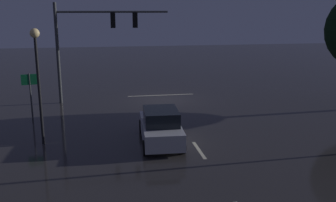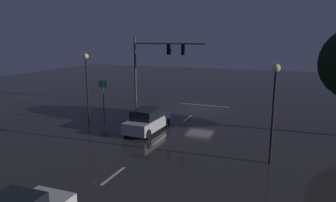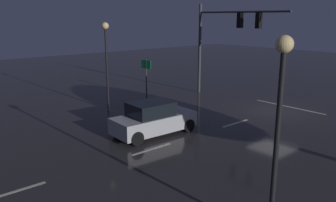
{
  "view_description": "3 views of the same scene",
  "coord_description": "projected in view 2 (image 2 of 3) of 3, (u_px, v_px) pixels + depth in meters",
  "views": [
    {
      "loc": [
        4.23,
        26.05,
        6.39
      ],
      "look_at": [
        1.05,
        7.61,
        1.82
      ],
      "focal_mm": 40.65,
      "sensor_mm": 36.0,
      "label": 1
    },
    {
      "loc": [
        -7.78,
        28.35,
        6.73
      ],
      "look_at": [
        1.17,
        5.57,
        1.72
      ],
      "focal_mm": 33.15,
      "sensor_mm": 36.0,
      "label": 2
    },
    {
      "loc": [
        -11.59,
        19.0,
        5.84
      ],
      "look_at": [
        1.19,
        8.0,
        1.71
      ],
      "focal_mm": 36.92,
      "sensor_mm": 36.0,
      "label": 3
    }
  ],
  "objects": [
    {
      "name": "ground_plane",
      "position": [
        200.0,
        109.0,
        29.99
      ],
      "size": [
        80.0,
        80.0,
        0.0
      ],
      "primitive_type": "plane",
      "color": "#2D2B2B"
    },
    {
      "name": "lane_dash_mid",
      "position": [
        160.0,
        139.0,
        20.87
      ],
      "size": [
        0.16,
        2.2,
        0.01
      ],
      "primitive_type": "cube",
      "rotation": [
        0.0,
        0.0,
        1.57
      ],
      "color": "beige",
      "rests_on": "ground_plane"
    },
    {
      "name": "traffic_signal_assembly",
      "position": [
        156.0,
        58.0,
        31.15
      ],
      "size": [
        7.61,
        0.47,
        6.78
      ],
      "color": "#383A3D",
      "rests_on": "ground_plane"
    },
    {
      "name": "lane_dash_far",
      "position": [
        188.0,
        118.0,
        26.34
      ],
      "size": [
        0.16,
        2.2,
        0.01
      ],
      "primitive_type": "cube",
      "rotation": [
        0.0,
        0.0,
        1.57
      ],
      "color": "beige",
      "rests_on": "ground_plane"
    },
    {
      "name": "route_sign",
      "position": [
        103.0,
        89.0,
        29.0
      ],
      "size": [
        0.9,
        0.21,
        2.83
      ],
      "color": "#383A3D",
      "rests_on": "ground_plane"
    },
    {
      "name": "stop_bar",
      "position": [
        205.0,
        105.0,
        31.47
      ],
      "size": [
        5.0,
        0.16,
        0.01
      ],
      "primitive_type": "cube",
      "color": "beige",
      "rests_on": "ground_plane"
    },
    {
      "name": "street_lamp_left_kerb",
      "position": [
        274.0,
        96.0,
        16.17
      ],
      "size": [
        0.44,
        0.44,
        5.43
      ],
      "color": "black",
      "rests_on": "ground_plane"
    },
    {
      "name": "lane_dash_near",
      "position": [
        113.0,
        176.0,
        15.4
      ],
      "size": [
        0.16,
        2.2,
        0.01
      ],
      "primitive_type": "cube",
      "rotation": [
        0.0,
        0.0,
        1.57
      ],
      "color": "beige",
      "rests_on": "ground_plane"
    },
    {
      "name": "car_approaching",
      "position": [
        147.0,
        121.0,
        22.53
      ],
      "size": [
        2.07,
        4.43,
        1.7
      ],
      "color": "#B7B7BC",
      "rests_on": "ground_plane"
    },
    {
      "name": "street_lamp_right_kerb",
      "position": [
        87.0,
        75.0,
        24.64
      ],
      "size": [
        0.44,
        0.44,
        5.52
      ],
      "color": "black",
      "rests_on": "ground_plane"
    }
  ]
}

